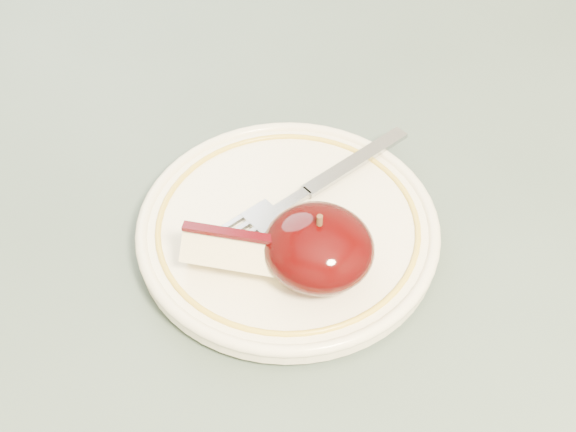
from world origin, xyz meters
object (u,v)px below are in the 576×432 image
at_px(plate, 288,229).
at_px(fork, 306,193).
at_px(apple_half, 318,247).
at_px(table, 335,305).

distance_m(plate, fork, 0.03).
height_order(plate, fork, fork).
distance_m(apple_half, fork, 0.07).
bearing_deg(fork, apple_half, -124.33).
relative_size(apple_half, fork, 0.42).
bearing_deg(table, fork, 161.27).
xyz_separation_m(apple_half, fork, (-0.03, 0.06, -0.02)).
distance_m(table, fork, 0.12).
bearing_deg(table, apple_half, -88.81).
bearing_deg(plate, fork, 88.35).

